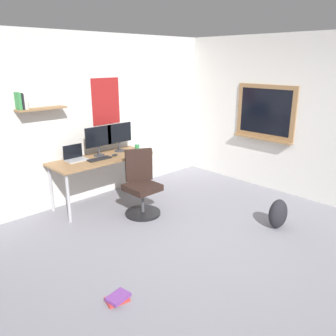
% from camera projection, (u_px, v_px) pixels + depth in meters
% --- Properties ---
extents(ground_plane, '(5.20, 5.20, 0.00)m').
position_uv_depth(ground_plane, '(205.00, 248.00, 4.19)').
color(ground_plane, gray).
rests_on(ground_plane, ground).
extents(wall_back, '(5.00, 0.30, 2.60)m').
position_uv_depth(wall_back, '(89.00, 118.00, 5.47)').
color(wall_back, silver).
rests_on(wall_back, ground).
extents(wall_right, '(0.22, 5.00, 2.60)m').
position_uv_depth(wall_right, '(306.00, 119.00, 5.44)').
color(wall_right, silver).
rests_on(wall_right, ground).
extents(desk, '(1.59, 0.64, 0.75)m').
position_uv_depth(desk, '(101.00, 162.00, 5.33)').
color(desk, '#997047').
rests_on(desk, ground).
extents(office_chair, '(0.54, 0.56, 0.95)m').
position_uv_depth(office_chair, '(141.00, 187.00, 5.04)').
color(office_chair, black).
rests_on(office_chair, ground).
extents(laptop, '(0.31, 0.21, 0.23)m').
position_uv_depth(laptop, '(75.00, 157.00, 5.16)').
color(laptop, '#ADAFB5').
rests_on(laptop, desk).
extents(monitor_primary, '(0.46, 0.17, 0.46)m').
position_uv_depth(monitor_primary, '(99.00, 139.00, 5.33)').
color(monitor_primary, '#38383D').
rests_on(monitor_primary, desk).
extents(monitor_secondary, '(0.46, 0.17, 0.46)m').
position_uv_depth(monitor_secondary, '(119.00, 135.00, 5.59)').
color(monitor_secondary, '#38383D').
rests_on(monitor_secondary, desk).
extents(keyboard, '(0.37, 0.13, 0.02)m').
position_uv_depth(keyboard, '(100.00, 159.00, 5.20)').
color(keyboard, black).
rests_on(keyboard, desk).
extents(computer_mouse, '(0.10, 0.06, 0.03)m').
position_uv_depth(computer_mouse, '(115.00, 155.00, 5.38)').
color(computer_mouse, '#262628').
rests_on(computer_mouse, desk).
extents(coffee_mug, '(0.08, 0.08, 0.09)m').
position_uv_depth(coffee_mug, '(137.00, 147.00, 5.74)').
color(coffee_mug, '#338C4C').
rests_on(coffee_mug, desk).
extents(backpack, '(0.32, 0.22, 0.41)m').
position_uv_depth(backpack, '(278.00, 214.00, 4.65)').
color(backpack, '#232328').
rests_on(backpack, ground).
extents(book_stack_on_floor, '(0.24, 0.20, 0.07)m').
position_uv_depth(book_stack_on_floor, '(118.00, 298.00, 3.26)').
color(book_stack_on_floor, '#C63833').
rests_on(book_stack_on_floor, ground).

